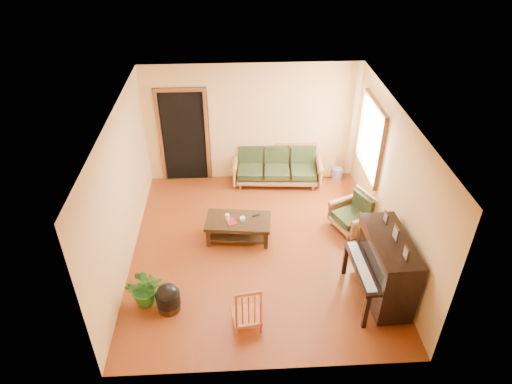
{
  "coord_description": "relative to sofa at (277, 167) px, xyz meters",
  "views": [
    {
      "loc": [
        -0.38,
        -6.29,
        5.48
      ],
      "look_at": [
        -0.03,
        0.2,
        1.1
      ],
      "focal_mm": 32.0,
      "sensor_mm": 36.0,
      "label": 1
    }
  ],
  "objects": [
    {
      "name": "window",
      "position": [
        1.68,
        -0.88,
        1.09
      ],
      "size": [
        0.12,
        1.36,
        1.46
      ],
      "primitive_type": "cube",
      "color": "white",
      "rests_on": "right_wall"
    },
    {
      "name": "candle",
      "position": [
        -1.08,
        -1.87,
        0.08
      ],
      "size": [
        0.1,
        0.1,
        0.13
      ],
      "primitive_type": "cylinder",
      "rotation": [
        0.0,
        0.0,
        -0.38
      ],
      "color": "white",
      "rests_on": "coffee_table"
    },
    {
      "name": "ceramic_crock",
      "position": [
        1.36,
        0.06,
        -0.27
      ],
      "size": [
        0.27,
        0.27,
        0.28
      ],
      "primitive_type": "cylinder",
      "rotation": [
        0.0,
        0.0,
        0.27
      ],
      "color": "#334599",
      "rests_on": "floor"
    },
    {
      "name": "red_chair",
      "position": [
        -0.81,
        -3.93,
        0.03
      ],
      "size": [
        0.48,
        0.51,
        0.88
      ],
      "primitive_type": "cube",
      "rotation": [
        0.0,
        0.0,
        0.16
      ],
      "color": "#9B3E1C",
      "rests_on": "floor"
    },
    {
      "name": "piano",
      "position": [
        1.34,
        -3.45,
        0.18
      ],
      "size": [
        0.85,
        1.37,
        1.18
      ],
      "primitive_type": "cube",
      "rotation": [
        0.0,
        0.0,
        0.05
      ],
      "color": "black",
      "rests_on": "floor"
    },
    {
      "name": "coffee_table",
      "position": [
        -0.88,
        -1.88,
        -0.2
      ],
      "size": [
        1.25,
        0.78,
        0.43
      ],
      "primitive_type": "cube",
      "rotation": [
        0.0,
        0.0,
        -0.12
      ],
      "color": "black",
      "rests_on": "floor"
    },
    {
      "name": "book",
      "position": [
        -1.08,
        -1.97,
        0.03
      ],
      "size": [
        0.22,
        0.26,
        0.02
      ],
      "primitive_type": "imported",
      "rotation": [
        0.0,
        0.0,
        0.35
      ],
      "color": "maroon",
      "rests_on": "coffee_table"
    },
    {
      "name": "potted_plant",
      "position": [
        -2.35,
        -3.37,
        -0.09
      ],
      "size": [
        0.64,
        0.58,
        0.64
      ],
      "primitive_type": "imported",
      "rotation": [
        0.0,
        0.0,
        0.15
      ],
      "color": "#235D1A",
      "rests_on": "floor"
    },
    {
      "name": "leaning_frame",
      "position": [
        1.12,
        0.21,
        -0.14
      ],
      "size": [
        0.41,
        0.18,
        0.54
      ],
      "primitive_type": "cube",
      "rotation": [
        0.0,
        0.0,
        -0.24
      ],
      "color": "gold",
      "rests_on": "floor"
    },
    {
      "name": "sofa",
      "position": [
        0.0,
        0.0,
        0.0
      ],
      "size": [
        1.96,
        0.94,
        0.82
      ],
      "primitive_type": "cube",
      "rotation": [
        0.0,
        0.0,
        -0.07
      ],
      "color": "olive",
      "rests_on": "floor"
    },
    {
      "name": "floor",
      "position": [
        -0.53,
        -2.18,
        -0.41
      ],
      "size": [
        5.0,
        5.0,
        0.0
      ],
      "primitive_type": "plane",
      "color": "#60240C",
      "rests_on": "ground"
    },
    {
      "name": "armchair",
      "position": [
        1.26,
        -1.71,
        -0.04
      ],
      "size": [
        0.95,
        0.97,
        0.74
      ],
      "primitive_type": "cube",
      "rotation": [
        0.0,
        0.0,
        0.43
      ],
      "color": "olive",
      "rests_on": "floor"
    },
    {
      "name": "remote",
      "position": [
        -0.55,
        -1.76,
        0.03
      ],
      "size": [
        0.15,
        0.09,
        0.01
      ],
      "primitive_type": "cube",
      "rotation": [
        0.0,
        0.0,
        0.35
      ],
      "color": "black",
      "rests_on": "coffee_table"
    },
    {
      "name": "doorway",
      "position": [
        -1.98,
        0.3,
        0.62
      ],
      "size": [
        1.08,
        0.16,
        2.05
      ],
      "primitive_type": "cube",
      "color": "black",
      "rests_on": "floor"
    },
    {
      "name": "glass_jar",
      "position": [
        -0.8,
        -1.89,
        0.05
      ],
      "size": [
        0.11,
        0.11,
        0.07
      ],
      "primitive_type": "cylinder",
      "rotation": [
        0.0,
        0.0,
        0.12
      ],
      "color": "silver",
      "rests_on": "coffee_table"
    },
    {
      "name": "footstool",
      "position": [
        -2.0,
        -3.52,
        -0.23
      ],
      "size": [
        0.4,
        0.4,
        0.36
      ],
      "primitive_type": "cylinder",
      "rotation": [
        0.0,
        0.0,
        0.06
      ],
      "color": "black",
      "rests_on": "floor"
    }
  ]
}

